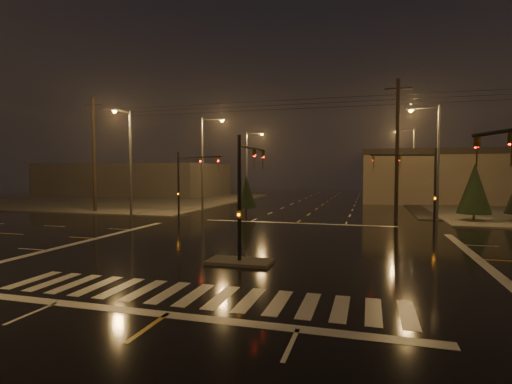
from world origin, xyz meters
TOP-DOWN VIEW (x-y plane):
  - ground at (0.00, 0.00)m, footprint 140.00×140.00m
  - sidewalk_nw at (-30.00, 30.00)m, footprint 36.00×36.00m
  - median_island at (0.00, -4.00)m, footprint 3.00×1.60m
  - crosswalk at (0.00, -9.00)m, footprint 15.00×2.60m
  - stop_bar_near at (0.00, -11.00)m, footprint 16.00×0.50m
  - stop_bar_far at (0.00, 11.00)m, footprint 16.00×0.50m
  - commercial_block at (-35.00, 42.00)m, footprint 30.00×18.00m
  - signal_mast_median at (0.00, -3.07)m, footprint 0.25×4.59m
  - signal_mast_ne at (9.50, 10.14)m, footprint 4.84×1.86m
  - signal_mast_nw at (-9.50, 10.14)m, footprint 4.84×1.86m
  - streetlight_1 at (-11.18, 18.00)m, footprint 2.77×0.32m
  - streetlight_2 at (-11.18, 34.00)m, footprint 2.77×0.32m
  - streetlight_3 at (11.18, 16.00)m, footprint 2.77×0.32m
  - streetlight_4 at (11.18, 36.00)m, footprint 2.77×0.32m
  - streetlight_5 at (-16.00, 11.18)m, footprint 0.32×2.77m
  - utility_pole_0 at (-22.00, 14.00)m, footprint 2.20×0.32m
  - utility_pole_1 at (8.00, 14.00)m, footprint 2.20×0.32m
  - conifer_0 at (14.41, 16.10)m, footprint 2.75×2.75m
  - conifer_3 at (-5.91, 15.92)m, footprint 2.05×2.05m

SIDE VIEW (x-z plane):
  - ground at x=0.00m, z-range 0.00..0.00m
  - crosswalk at x=0.00m, z-range 0.00..0.01m
  - stop_bar_near at x=0.00m, z-range 0.00..0.01m
  - stop_bar_far at x=0.00m, z-range 0.00..0.01m
  - sidewalk_nw at x=-30.00m, z-range 0.00..0.12m
  - median_island at x=0.00m, z-range 0.00..0.15m
  - conifer_3 at x=-5.91m, z-range 0.35..4.26m
  - commercial_block at x=-35.00m, z-range 0.00..5.60m
  - conifer_0 at x=14.41m, z-range 0.35..5.34m
  - signal_mast_median at x=0.00m, z-range 0.75..6.75m
  - signal_mast_ne at x=9.50m, z-range 0.79..6.79m
  - signal_mast_nw at x=-9.50m, z-range 0.79..6.79m
  - streetlight_1 at x=-11.18m, z-range 0.80..10.80m
  - streetlight_2 at x=-11.18m, z-range 0.80..10.80m
  - streetlight_3 at x=11.18m, z-range 0.80..10.80m
  - streetlight_4 at x=11.18m, z-range 0.80..10.80m
  - streetlight_5 at x=-16.00m, z-range 0.80..10.80m
  - utility_pole_0 at x=-22.00m, z-range 0.13..12.13m
  - utility_pole_1 at x=8.00m, z-range 0.13..12.13m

